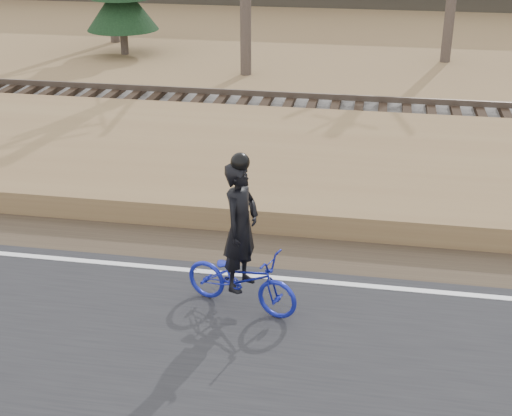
# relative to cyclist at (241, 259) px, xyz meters

# --- Properties ---
(ground) EXTENTS (120.00, 120.00, 0.00)m
(ground) POSITION_rel_cyclist_xyz_m (-2.34, 0.70, -0.84)
(ground) COLOR olive
(ground) RESTS_ON ground
(road) EXTENTS (120.00, 6.00, 0.06)m
(road) POSITION_rel_cyclist_xyz_m (-2.34, -1.80, -0.81)
(road) COLOR black
(road) RESTS_ON ground
(edge_line) EXTENTS (120.00, 0.12, 0.01)m
(edge_line) POSITION_rel_cyclist_xyz_m (-2.34, 0.90, -0.77)
(edge_line) COLOR silver
(edge_line) RESTS_ON road
(shoulder) EXTENTS (120.00, 1.60, 0.04)m
(shoulder) POSITION_rel_cyclist_xyz_m (-2.34, 1.90, -0.82)
(shoulder) COLOR #473A2B
(shoulder) RESTS_ON ground
(embankment) EXTENTS (120.00, 5.00, 0.44)m
(embankment) POSITION_rel_cyclist_xyz_m (-2.34, 4.90, -0.62)
(embankment) COLOR olive
(embankment) RESTS_ON ground
(ballast) EXTENTS (120.00, 3.00, 0.45)m
(ballast) POSITION_rel_cyclist_xyz_m (-2.34, 8.70, -0.61)
(ballast) COLOR slate
(ballast) RESTS_ON ground
(railroad) EXTENTS (120.00, 2.40, 0.29)m
(railroad) POSITION_rel_cyclist_xyz_m (-2.34, 8.70, -0.31)
(railroad) COLOR black
(railroad) RESTS_ON ballast
(cyclist) EXTENTS (1.87, 1.13, 2.37)m
(cyclist) POSITION_rel_cyclist_xyz_m (0.00, 0.00, 0.00)
(cyclist) COLOR #161F9D
(cyclist) RESTS_ON road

